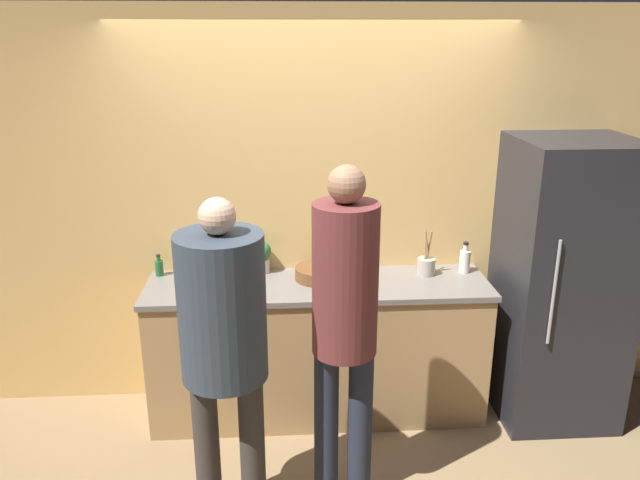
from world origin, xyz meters
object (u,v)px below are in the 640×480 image
Objects in this scene: person_left at (223,331)px; potted_plant at (261,256)px; refrigerator at (561,282)px; person_center at (345,314)px; utensil_crock at (426,265)px; fruit_bowl at (319,273)px; bottle_green at (159,267)px; cup_white at (194,271)px; bottle_clear at (465,260)px.

person_left reaches higher than potted_plant.
refrigerator is 2.23m from person_left.
utensil_crock is at bearing 55.59° from person_center.
fruit_bowl is at bearing -177.40° from utensil_crock.
potted_plant is at bearing 174.16° from utensil_crock.
refrigerator is 1.54m from fruit_bowl.
person_center is 1.12m from potted_plant.
bottle_green is 0.23m from cup_white.
refrigerator is 8.76× the size of bottle_clear.
bottle_clear is at bearing 3.37° from fruit_bowl.
bottle_clear is at bearing 161.21° from refrigerator.
person_left is 1.14m from potted_plant.
person_center reaches higher than bottle_green.
utensil_crock is at bearing -174.57° from bottle_clear.
cup_white is (-2.34, 0.23, 0.05)m from refrigerator.
person_left is at bearing -97.68° from potted_plant.
refrigerator reaches higher than person_left.
utensil_crock reaches higher than fruit_bowl.
refrigerator is 1.06× the size of person_left.
fruit_bowl is at bearing 62.19° from person_left.
bottle_clear is 1.76m from cup_white.
person_center is 8.83× the size of bottle_clear.
person_left is 0.60m from person_center.
bottle_green is (-0.51, 1.12, -0.09)m from person_left.
person_left reaches higher than bottle_clear.
utensil_crock is 1.43× the size of potted_plant.
person_left is at bearing -144.73° from bottle_clear.
refrigerator is 1.65m from person_center.
person_left is 5.73× the size of utensil_crock.
person_left is 1.13m from fruit_bowl.
person_center reaches higher than person_left.
person_center is at bearing -124.41° from utensil_crock.
fruit_bowl is at bearing -176.63° from bottle_clear.
bottle_clear reaches higher than fruit_bowl.
refrigerator is at bearing -5.58° from cup_white.
utensil_crock is (1.22, 1.02, -0.08)m from person_left.
cup_white is (-0.81, 0.09, -0.00)m from fruit_bowl.
refrigerator is 0.99× the size of person_center.
person_center is at bearing -66.68° from potted_plant.
utensil_crock is at bearing -2.21° from cup_white.
potted_plant reaches higher than bottle_clear.
person_center reaches higher than potted_plant.
fruit_bowl is 1.45× the size of potted_plant.
utensil_crock reaches higher than cup_white.
potted_plant is (0.66, 0.01, 0.06)m from bottle_green.
bottle_clear is at bearing -1.08° from cup_white.
bottle_clear is (1.99, -0.07, 0.03)m from bottle_green.
potted_plant is at bearing 82.32° from person_left.
potted_plant is (-0.44, 1.03, -0.05)m from person_center.
person_center is at bearing 10.28° from person_left.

